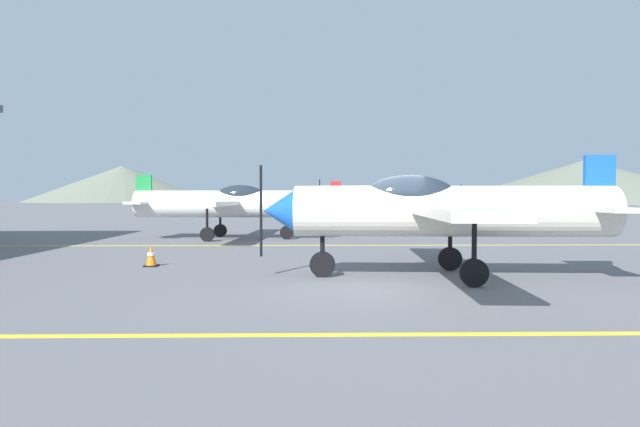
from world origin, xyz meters
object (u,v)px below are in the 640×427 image
at_px(airplane_near, 438,209).
at_px(airplane_far, 393,201).
at_px(traffic_cone_front, 151,256).
at_px(airplane_mid, 226,203).

relative_size(airplane_near, airplane_far, 1.00).
bearing_deg(airplane_near, traffic_cone_front, 164.26).
xyz_separation_m(airplane_near, traffic_cone_front, (-7.43, 2.09, -1.35)).
bearing_deg(airplane_far, airplane_mid, -133.62).
xyz_separation_m(airplane_near, airplane_far, (2.25, 20.46, 0.00)).
bearing_deg(airplane_mid, airplane_near, -57.94).
distance_m(airplane_mid, traffic_cone_front, 8.95).
distance_m(airplane_far, traffic_cone_front, 20.80).
xyz_separation_m(airplane_mid, traffic_cone_front, (-0.59, -8.83, -1.35)).
height_order(airplane_far, traffic_cone_front, airplane_far).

